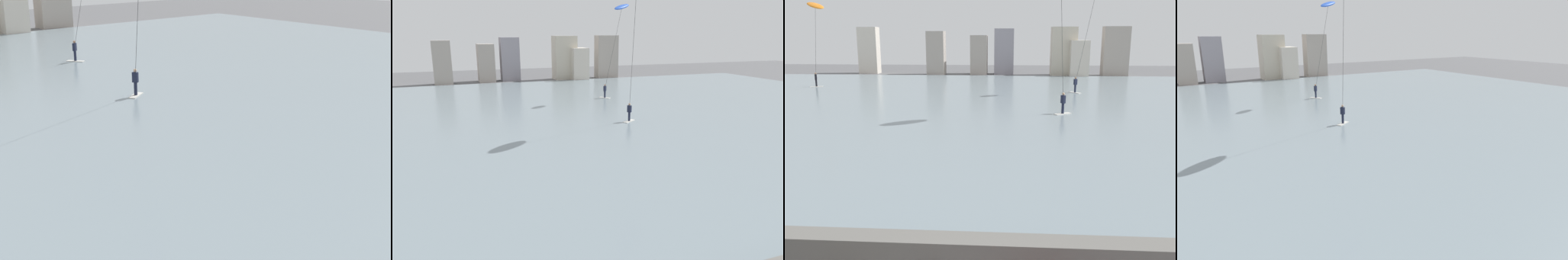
# 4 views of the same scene
# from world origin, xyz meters

# --- Properties ---
(water_bay) EXTENTS (84.00, 52.00, 0.10)m
(water_bay) POSITION_xyz_m (0.00, 30.16, 0.05)
(water_bay) COLOR gray
(water_bay) RESTS_ON ground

